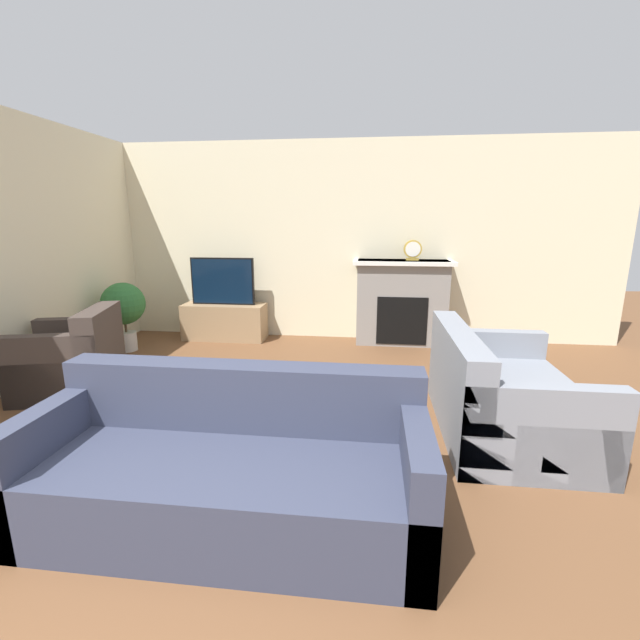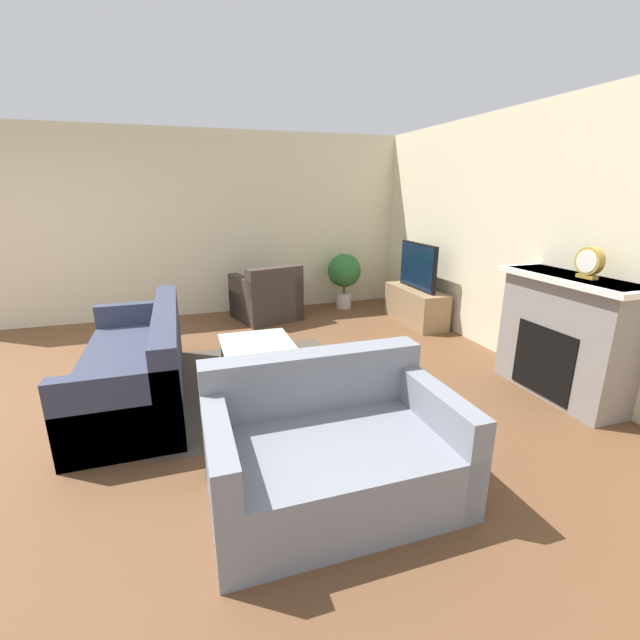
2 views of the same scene
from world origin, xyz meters
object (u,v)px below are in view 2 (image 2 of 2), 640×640
object	(u,v)px
armchair_by_window	(267,299)
coffee_table	(259,349)
couch_loveseat	(330,451)
potted_plant	(344,273)
tv	(418,266)
mantel_clock	(589,262)
couch_sectional	(139,367)

from	to	relation	value
armchair_by_window	coffee_table	distance (m)	2.24
couch_loveseat	coffee_table	xyz separation A→B (m)	(-1.74, -0.13, 0.07)
couch_loveseat	potted_plant	distance (m)	4.49
tv	potted_plant	size ratio (longest dim) A/B	1.00
tv	couch_loveseat	bearing A→B (deg)	-37.86
potted_plant	mantel_clock	world-z (taller)	mantel_clock
couch_sectional	potted_plant	size ratio (longest dim) A/B	2.41
couch_sectional	armchair_by_window	world-z (taller)	same
coffee_table	potted_plant	distance (m)	3.04
armchair_by_window	coffee_table	world-z (taller)	armchair_by_window
couch_sectional	couch_loveseat	size ratio (longest dim) A/B	1.42
coffee_table	mantel_clock	xyz separation A→B (m)	(1.23, 2.61, 0.91)
couch_sectional	coffee_table	world-z (taller)	couch_sectional
tv	mantel_clock	world-z (taller)	mantel_clock
potted_plant	mantel_clock	size ratio (longest dim) A/B	3.34
couch_loveseat	mantel_clock	world-z (taller)	mantel_clock
mantel_clock	potted_plant	bearing A→B (deg)	-167.92
tv	couch_sectional	size ratio (longest dim) A/B	0.41
couch_loveseat	coffee_table	size ratio (longest dim) A/B	1.52
couch_loveseat	armchair_by_window	world-z (taller)	same
armchair_by_window	coffee_table	bearing A→B (deg)	61.10
armchair_by_window	tv	bearing A→B (deg)	141.67
mantel_clock	couch_sectional	bearing A→B (deg)	-108.95
couch_sectional	armchair_by_window	size ratio (longest dim) A/B	2.09
couch_loveseat	armchair_by_window	distance (m)	3.94
armchair_by_window	mantel_clock	distance (m)	4.12
armchair_by_window	mantel_clock	size ratio (longest dim) A/B	3.86
coffee_table	couch_loveseat	bearing A→B (deg)	4.39
coffee_table	mantel_clock	distance (m)	3.03
couch_loveseat	couch_sectional	bearing A→B (deg)	124.83
armchair_by_window	potted_plant	bearing A→B (deg)	174.30
tv	armchair_by_window	bearing A→B (deg)	-112.72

